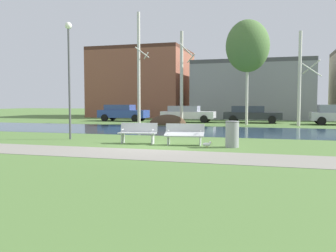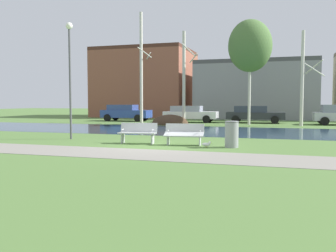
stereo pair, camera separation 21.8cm
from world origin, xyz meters
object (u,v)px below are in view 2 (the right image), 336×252
Objects in this scene: bench_right at (184,134)px; bench_left at (138,132)px; seagull at (206,144)px; parked_van_nearest_blue at (125,112)px; streetlamp at (70,62)px; parked_sedan_second_white at (190,113)px; parked_hatch_third_dark at (254,114)px; trash_bin at (232,134)px.

bench_left is at bearing 180.00° from bench_right.
parked_van_nearest_blue is at bearing 122.67° from seagull.
streetlamp reaches higher than parked_sedan_second_white.
parked_sedan_second_white is 5.42m from parked_hatch_third_dark.
streetlamp is (-3.70, 0.75, 3.16)m from bench_left.
parked_van_nearest_blue is 6.06m from parked_sedan_second_white.
parked_hatch_third_dark is (11.45, 0.49, -0.04)m from parked_van_nearest_blue.
streetlamp is at bearing 172.56° from bench_right.
trash_bin is 0.19× the size of streetlamp.
parked_sedan_second_white is (-5.65, 16.39, 0.22)m from trash_bin.
bench_left is 0.36× the size of parked_sedan_second_white.
parked_sedan_second_white is at bearing 105.78° from seagull.
parked_sedan_second_white is at bearing 102.87° from bench_right.
trash_bin is 20.21m from parked_van_nearest_blue.
parked_sedan_second_white reaches higher than trash_bin.
streetlamp reaches higher than parked_hatch_third_dark.
bench_left is 2.03m from bench_right.
bench_right is 1.22m from seagull.
parked_sedan_second_white is at bearing 95.89° from bench_left.
seagull is 20.02m from parked_van_nearest_blue.
bench_left is 0.30× the size of streetlamp.
bench_left is at bearing -64.60° from parked_van_nearest_blue.
bench_right is 0.37× the size of parked_van_nearest_blue.
parked_van_nearest_blue is (-7.74, 16.29, 0.32)m from bench_left.
trash_bin is at bearing -2.62° from bench_left.
parked_hatch_third_dark is at bearing 65.17° from streetlamp.
streetlamp reaches higher than parked_van_nearest_blue.
trash_bin is at bearing -54.58° from parked_van_nearest_blue.
streetlamp is at bearing 169.13° from seagull.
parked_van_nearest_blue is 0.97× the size of parked_sedan_second_white.
bench_left is at bearing 177.38° from trash_bin.
streetlamp is at bearing 173.09° from trash_bin.
bench_right is 1.61× the size of trash_bin.
bench_left is 17.18m from parked_hatch_third_dark.
trash_bin reaches higher than seagull.
parked_hatch_third_dark is (-0.27, 16.96, 0.22)m from trash_bin.
parked_van_nearest_blue is 11.46m from parked_hatch_third_dark.
bench_right is at bearing -59.06° from parked_van_nearest_blue.
bench_right is 0.36× the size of parked_sedan_second_white.
seagull is 17.43m from parked_sedan_second_white.
streetlamp reaches higher than bench_left.
bench_right is at bearing -77.13° from parked_sedan_second_white.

